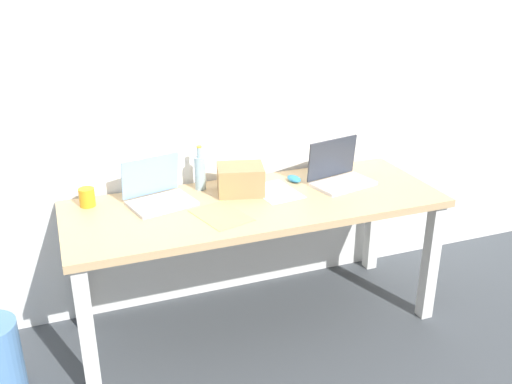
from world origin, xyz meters
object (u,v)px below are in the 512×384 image
Objects in this scene: laptop_right at (339,174)px; cardboard_box at (241,179)px; coffee_mug at (87,197)px; beer_bottle at (200,172)px; laptop_left at (158,194)px; computer_mouse at (294,179)px; desk at (256,217)px.

laptop_right is 1.53× the size of cardboard_box.
laptop_right is 3.94× the size of coffee_mug.
beer_bottle reaches higher than coffee_mug.
laptop_left is 3.68× the size of computer_mouse.
coffee_mug is at bearing 172.74° from laptop_right.
beer_bottle is 2.61× the size of coffee_mug.
beer_bottle is (0.25, 0.10, 0.05)m from laptop_left.
desk is 19.76× the size of computer_mouse.
laptop_right is 1.37m from coffee_mug.
cardboard_box is at bearing -33.15° from beer_bottle.
laptop_right reaches higher than desk.
cardboard_box is at bearing 174.22° from computer_mouse.
desk is 7.96× the size of beer_bottle.
cardboard_box is at bearing 105.28° from desk.
cardboard_box is at bearing -7.60° from coffee_mug.
laptop_left reaches higher than cardboard_box.
laptop_left is 0.36m from coffee_mug.
laptop_right is at bearing -6.79° from cardboard_box.
cardboard_box reaches higher than coffee_mug.
coffee_mug is (-0.60, -0.02, -0.05)m from beer_bottle.
cardboard_box reaches higher than desk.
cardboard_box is (0.19, -0.12, -0.02)m from beer_bottle.
coffee_mug is at bearing 163.53° from computer_mouse.
coffee_mug reaches higher than computer_mouse.
computer_mouse is at bearing -3.08° from coffee_mug.
laptop_left reaches higher than computer_mouse.
laptop_left reaches higher than desk.
beer_bottle reaches higher than laptop_right.
beer_bottle reaches higher than cardboard_box.
desk is 5.37× the size of laptop_left.
beer_bottle is 1.02× the size of cardboard_box.
laptop_right is 0.25m from computer_mouse.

